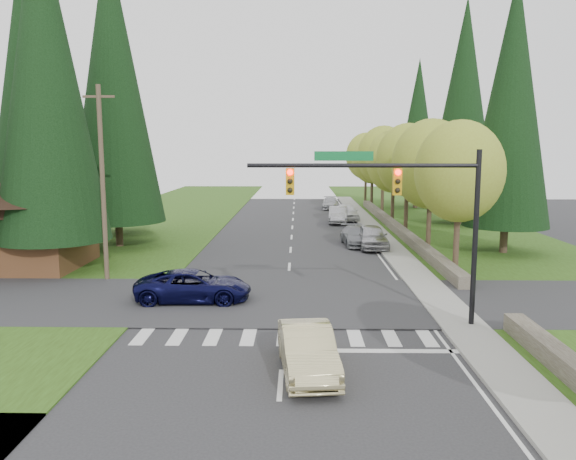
{
  "coord_description": "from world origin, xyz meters",
  "views": [
    {
      "loc": [
        0.5,
        -16.53,
        6.83
      ],
      "look_at": [
        0.0,
        11.13,
        2.8
      ],
      "focal_mm": 35.0,
      "sensor_mm": 36.0,
      "label": 1
    }
  ],
  "objects_px": {
    "sedan_champagne": "(307,350)",
    "parked_car_c": "(338,215)",
    "parked_car_a": "(372,237)",
    "parked_car_d": "(347,212)",
    "parked_car_e": "(330,203)",
    "parked_car_b": "(356,236)",
    "suv_navy": "(194,286)"
  },
  "relations": [
    {
      "from": "parked_car_c",
      "to": "suv_navy",
      "type": "bearing_deg",
      "value": -102.57
    },
    {
      "from": "parked_car_a",
      "to": "parked_car_d",
      "type": "bearing_deg",
      "value": 90.15
    },
    {
      "from": "parked_car_d",
      "to": "parked_car_e",
      "type": "relative_size",
      "value": 1.04
    },
    {
      "from": "sedan_champagne",
      "to": "parked_car_d",
      "type": "bearing_deg",
      "value": 76.98
    },
    {
      "from": "sedan_champagne",
      "to": "parked_car_e",
      "type": "bearing_deg",
      "value": 79.63
    },
    {
      "from": "parked_car_b",
      "to": "parked_car_e",
      "type": "bearing_deg",
      "value": 87.07
    },
    {
      "from": "sedan_champagne",
      "to": "parked_car_e",
      "type": "relative_size",
      "value": 0.98
    },
    {
      "from": "sedan_champagne",
      "to": "parked_car_b",
      "type": "height_order",
      "value": "sedan_champagne"
    },
    {
      "from": "sedan_champagne",
      "to": "parked_car_c",
      "type": "bearing_deg",
      "value": 78.18
    },
    {
      "from": "parked_car_d",
      "to": "parked_car_e",
      "type": "bearing_deg",
      "value": 90.72
    },
    {
      "from": "parked_car_e",
      "to": "parked_car_b",
      "type": "bearing_deg",
      "value": -86.85
    },
    {
      "from": "suv_navy",
      "to": "parked_car_e",
      "type": "distance_m",
      "value": 40.3
    },
    {
      "from": "sedan_champagne",
      "to": "parked_car_c",
      "type": "xyz_separation_m",
      "value": [
        3.4,
        35.02,
        0.04
      ]
    },
    {
      "from": "parked_car_a",
      "to": "parked_car_b",
      "type": "distance_m",
      "value": 1.53
    },
    {
      "from": "parked_car_a",
      "to": "parked_car_d",
      "type": "xyz_separation_m",
      "value": [
        -0.43,
        15.1,
        -0.01
      ]
    },
    {
      "from": "suv_navy",
      "to": "parked_car_e",
      "type": "relative_size",
      "value": 1.14
    },
    {
      "from": "parked_car_a",
      "to": "parked_car_b",
      "type": "bearing_deg",
      "value": 127.1
    },
    {
      "from": "suv_navy",
      "to": "parked_car_c",
      "type": "xyz_separation_m",
      "value": [
        8.38,
        26.99,
        0.05
      ]
    },
    {
      "from": "parked_car_a",
      "to": "parked_car_c",
      "type": "xyz_separation_m",
      "value": [
        -1.4,
        13.16,
        -0.05
      ]
    },
    {
      "from": "parked_car_a",
      "to": "parked_car_e",
      "type": "xyz_separation_m",
      "value": [
        -1.4,
        25.58,
        -0.16
      ]
    },
    {
      "from": "parked_car_c",
      "to": "parked_car_a",
      "type": "bearing_deg",
      "value": -79.25
    },
    {
      "from": "sedan_champagne",
      "to": "parked_car_b",
      "type": "xyz_separation_m",
      "value": [
        3.85,
        23.06,
        -0.07
      ]
    },
    {
      "from": "sedan_champagne",
      "to": "suv_navy",
      "type": "bearing_deg",
      "value": 115.53
    },
    {
      "from": "parked_car_d",
      "to": "parked_car_e",
      "type": "height_order",
      "value": "parked_car_d"
    },
    {
      "from": "parked_car_b",
      "to": "parked_car_c",
      "type": "bearing_deg",
      "value": 88.16
    },
    {
      "from": "parked_car_a",
      "to": "parked_car_d",
      "type": "distance_m",
      "value": 15.11
    },
    {
      "from": "parked_car_d",
      "to": "suv_navy",
      "type": "bearing_deg",
      "value": -112.5
    },
    {
      "from": "parked_car_c",
      "to": "parked_car_e",
      "type": "relative_size",
      "value": 1.03
    },
    {
      "from": "parked_car_a",
      "to": "sedan_champagne",
      "type": "bearing_deg",
      "value": -103.85
    },
    {
      "from": "parked_car_a",
      "to": "parked_car_c",
      "type": "distance_m",
      "value": 13.23
    },
    {
      "from": "parked_car_a",
      "to": "parked_car_e",
      "type": "relative_size",
      "value": 1.06
    },
    {
      "from": "sedan_champagne",
      "to": "parked_car_a",
      "type": "distance_m",
      "value": 22.39
    }
  ]
}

